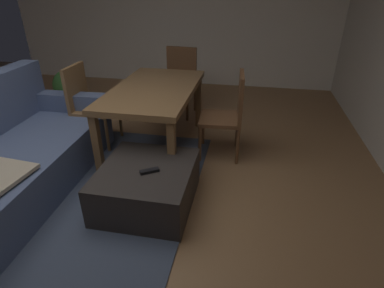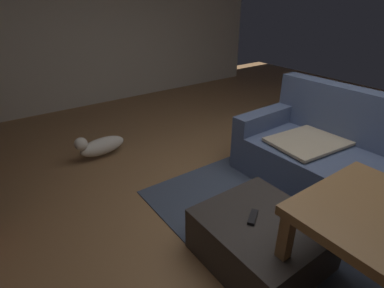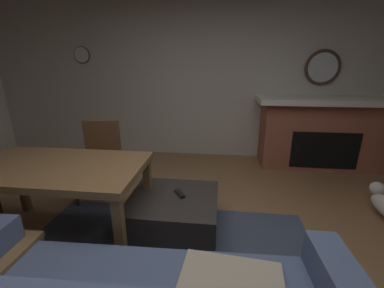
{
  "view_description": "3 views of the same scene",
  "coord_description": "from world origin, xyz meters",
  "px_view_note": "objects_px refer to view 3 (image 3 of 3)",
  "views": [
    {
      "loc": [
        -1.8,
        -1.4,
        1.76
      ],
      "look_at": [
        -0.1,
        -1.07,
        0.84
      ],
      "focal_mm": 28.94,
      "sensor_mm": 36.0,
      "label": 1
    },
    {
      "loc": [
        1.35,
        -2.0,
        1.81
      ],
      "look_at": [
        0.1,
        -1.11,
        1.04
      ],
      "focal_mm": 28.43,
      "sensor_mm": 36.0,
      "label": 2
    },
    {
      "loc": [
        -0.14,
        1.46,
        1.57
      ],
      "look_at": [
        0.11,
        -0.68,
        0.88
      ],
      "focal_mm": 23.18,
      "sensor_mm": 36.0,
      "label": 3
    }
  ],
  "objects_px": {
    "tv_remote": "(180,194)",
    "dining_chair_south": "(100,155)",
    "dining_table": "(56,173)",
    "ottoman_coffee_table": "(174,213)",
    "fireplace": "(320,132)",
    "wall_clock": "(82,55)",
    "round_wall_mirror": "(323,68)"
  },
  "relations": [
    {
      "from": "fireplace",
      "to": "round_wall_mirror",
      "type": "height_order",
      "value": "round_wall_mirror"
    },
    {
      "from": "fireplace",
      "to": "wall_clock",
      "type": "xyz_separation_m",
      "value": [
        3.96,
        -0.29,
        1.17
      ]
    },
    {
      "from": "dining_table",
      "to": "dining_chair_south",
      "type": "distance_m",
      "value": 0.83
    },
    {
      "from": "fireplace",
      "to": "tv_remote",
      "type": "xyz_separation_m",
      "value": [
        1.93,
        1.86,
        -0.18
      ]
    },
    {
      "from": "dining_table",
      "to": "wall_clock",
      "type": "relative_size",
      "value": 5.5
    },
    {
      "from": "ottoman_coffee_table",
      "to": "dining_table",
      "type": "xyz_separation_m",
      "value": [
        1.0,
        0.22,
        0.47
      ]
    },
    {
      "from": "round_wall_mirror",
      "to": "dining_chair_south",
      "type": "relative_size",
      "value": 0.59
    },
    {
      "from": "dining_table",
      "to": "ottoman_coffee_table",
      "type": "bearing_deg",
      "value": -167.9
    },
    {
      "from": "tv_remote",
      "to": "dining_table",
      "type": "relative_size",
      "value": 0.1
    },
    {
      "from": "ottoman_coffee_table",
      "to": "dining_chair_south",
      "type": "distance_m",
      "value": 1.23
    },
    {
      "from": "ottoman_coffee_table",
      "to": "dining_chair_south",
      "type": "height_order",
      "value": "dining_chair_south"
    },
    {
      "from": "ottoman_coffee_table",
      "to": "dining_table",
      "type": "distance_m",
      "value": 1.13
    },
    {
      "from": "tv_remote",
      "to": "wall_clock",
      "type": "bearing_deg",
      "value": -79.54
    },
    {
      "from": "tv_remote",
      "to": "dining_table",
      "type": "bearing_deg",
      "value": -18.96
    },
    {
      "from": "tv_remote",
      "to": "dining_chair_south",
      "type": "xyz_separation_m",
      "value": [
        1.07,
        -0.55,
        0.15
      ]
    },
    {
      "from": "tv_remote",
      "to": "fireplace",
      "type": "bearing_deg",
      "value": -169.03
    },
    {
      "from": "tv_remote",
      "to": "dining_chair_south",
      "type": "distance_m",
      "value": 1.21
    },
    {
      "from": "fireplace",
      "to": "dining_table",
      "type": "height_order",
      "value": "fireplace"
    },
    {
      "from": "dining_table",
      "to": "wall_clock",
      "type": "distance_m",
      "value": 2.81
    },
    {
      "from": "fireplace",
      "to": "wall_clock",
      "type": "distance_m",
      "value": 4.14
    },
    {
      "from": "round_wall_mirror",
      "to": "ottoman_coffee_table",
      "type": "relative_size",
      "value": 0.65
    },
    {
      "from": "round_wall_mirror",
      "to": "fireplace",
      "type": "bearing_deg",
      "value": 90.0
    },
    {
      "from": "dining_table",
      "to": "wall_clock",
      "type": "bearing_deg",
      "value": -67.99
    },
    {
      "from": "dining_table",
      "to": "round_wall_mirror",
      "type": "bearing_deg",
      "value": -141.08
    },
    {
      "from": "wall_clock",
      "to": "dining_chair_south",
      "type": "bearing_deg",
      "value": 121.3
    },
    {
      "from": "fireplace",
      "to": "ottoman_coffee_table",
      "type": "height_order",
      "value": "fireplace"
    },
    {
      "from": "fireplace",
      "to": "dining_table",
      "type": "xyz_separation_m",
      "value": [
        2.99,
        2.13,
        0.1
      ]
    },
    {
      "from": "round_wall_mirror",
      "to": "wall_clock",
      "type": "relative_size",
      "value": 1.94
    },
    {
      "from": "tv_remote",
      "to": "ottoman_coffee_table",
      "type": "bearing_deg",
      "value": 8.88
    },
    {
      "from": "tv_remote",
      "to": "dining_table",
      "type": "xyz_separation_m",
      "value": [
        1.06,
        0.27,
        0.28
      ]
    },
    {
      "from": "fireplace",
      "to": "tv_remote",
      "type": "relative_size",
      "value": 12.52
    },
    {
      "from": "ottoman_coffee_table",
      "to": "wall_clock",
      "type": "height_order",
      "value": "wall_clock"
    }
  ]
}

